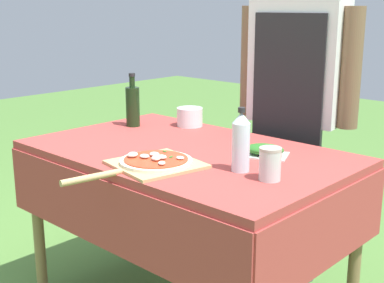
{
  "coord_description": "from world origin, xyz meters",
  "views": [
    {
      "loc": [
        1.52,
        -1.58,
        1.38
      ],
      "look_at": [
        0.03,
        0.0,
        0.83
      ],
      "focal_mm": 50.0,
      "sensor_mm": 36.0,
      "label": 1
    }
  ],
  "objects_px": {
    "prep_table": "(187,171)",
    "mixing_tub": "(190,117)",
    "pizza_on_peel": "(153,163)",
    "sauce_jar": "(270,166)",
    "herb_container": "(265,150)",
    "water_bottle": "(241,142)",
    "person_cook": "(296,92)",
    "oil_bottle": "(133,105)"
  },
  "relations": [
    {
      "from": "prep_table",
      "to": "mixing_tub",
      "type": "relative_size",
      "value": 10.56
    },
    {
      "from": "pizza_on_peel",
      "to": "mixing_tub",
      "type": "bearing_deg",
      "value": 132.54
    },
    {
      "from": "sauce_jar",
      "to": "mixing_tub",
      "type": "bearing_deg",
      "value": 151.45
    },
    {
      "from": "prep_table",
      "to": "herb_container",
      "type": "xyz_separation_m",
      "value": [
        0.3,
        0.15,
        0.12
      ]
    },
    {
      "from": "prep_table",
      "to": "water_bottle",
      "type": "bearing_deg",
      "value": -13.1
    },
    {
      "from": "pizza_on_peel",
      "to": "mixing_tub",
      "type": "distance_m",
      "value": 0.71
    },
    {
      "from": "person_cook",
      "to": "pizza_on_peel",
      "type": "bearing_deg",
      "value": 79.62
    },
    {
      "from": "water_bottle",
      "to": "mixing_tub",
      "type": "xyz_separation_m",
      "value": [
        -0.65,
        0.42,
        -0.06
      ]
    },
    {
      "from": "water_bottle",
      "to": "herb_container",
      "type": "distance_m",
      "value": 0.25
    },
    {
      "from": "water_bottle",
      "to": "person_cook",
      "type": "bearing_deg",
      "value": 107.54
    },
    {
      "from": "prep_table",
      "to": "oil_bottle",
      "type": "xyz_separation_m",
      "value": [
        -0.51,
        0.14,
        0.2
      ]
    },
    {
      "from": "oil_bottle",
      "to": "water_bottle",
      "type": "bearing_deg",
      "value": -14.52
    },
    {
      "from": "prep_table",
      "to": "oil_bottle",
      "type": "height_order",
      "value": "oil_bottle"
    },
    {
      "from": "person_cook",
      "to": "mixing_tub",
      "type": "xyz_separation_m",
      "value": [
        -0.43,
        -0.3,
        -0.14
      ]
    },
    {
      "from": "prep_table",
      "to": "sauce_jar",
      "type": "height_order",
      "value": "sauce_jar"
    },
    {
      "from": "person_cook",
      "to": "water_bottle",
      "type": "xyz_separation_m",
      "value": [
        0.23,
        -0.72,
        -0.07
      ]
    },
    {
      "from": "water_bottle",
      "to": "prep_table",
      "type": "bearing_deg",
      "value": 166.9
    },
    {
      "from": "water_bottle",
      "to": "oil_bottle",
      "type": "bearing_deg",
      "value": 165.48
    },
    {
      "from": "pizza_on_peel",
      "to": "sauce_jar",
      "type": "height_order",
      "value": "sauce_jar"
    },
    {
      "from": "person_cook",
      "to": "prep_table",
      "type": "bearing_deg",
      "value": 71.52
    },
    {
      "from": "pizza_on_peel",
      "to": "sauce_jar",
      "type": "bearing_deg",
      "value": 32.66
    },
    {
      "from": "prep_table",
      "to": "water_bottle",
      "type": "relative_size",
      "value": 5.76
    },
    {
      "from": "oil_bottle",
      "to": "sauce_jar",
      "type": "bearing_deg",
      "value": -13.28
    },
    {
      "from": "pizza_on_peel",
      "to": "person_cook",
      "type": "bearing_deg",
      "value": 97.4
    },
    {
      "from": "person_cook",
      "to": "sauce_jar",
      "type": "xyz_separation_m",
      "value": [
        0.37,
        -0.73,
        -0.13
      ]
    },
    {
      "from": "herb_container",
      "to": "sauce_jar",
      "type": "relative_size",
      "value": 1.91
    },
    {
      "from": "prep_table",
      "to": "water_bottle",
      "type": "distance_m",
      "value": 0.42
    },
    {
      "from": "water_bottle",
      "to": "herb_container",
      "type": "bearing_deg",
      "value": 103.46
    },
    {
      "from": "person_cook",
      "to": "mixing_tub",
      "type": "relative_size",
      "value": 12.65
    },
    {
      "from": "sauce_jar",
      "to": "herb_container",
      "type": "bearing_deg",
      "value": 128.88
    },
    {
      "from": "prep_table",
      "to": "person_cook",
      "type": "xyz_separation_m",
      "value": [
        0.13,
        0.64,
        0.28
      ]
    },
    {
      "from": "pizza_on_peel",
      "to": "sauce_jar",
      "type": "relative_size",
      "value": 4.75
    },
    {
      "from": "pizza_on_peel",
      "to": "water_bottle",
      "type": "height_order",
      "value": "water_bottle"
    },
    {
      "from": "person_cook",
      "to": "herb_container",
      "type": "bearing_deg",
      "value": 102.16
    },
    {
      "from": "pizza_on_peel",
      "to": "oil_bottle",
      "type": "distance_m",
      "value": 0.72
    },
    {
      "from": "person_cook",
      "to": "water_bottle",
      "type": "distance_m",
      "value": 0.76
    },
    {
      "from": "person_cook",
      "to": "herb_container",
      "type": "distance_m",
      "value": 0.55
    },
    {
      "from": "prep_table",
      "to": "oil_bottle",
      "type": "relative_size",
      "value": 5.13
    },
    {
      "from": "pizza_on_peel",
      "to": "sauce_jar",
      "type": "distance_m",
      "value": 0.45
    },
    {
      "from": "oil_bottle",
      "to": "water_bottle",
      "type": "height_order",
      "value": "oil_bottle"
    },
    {
      "from": "oil_bottle",
      "to": "pizza_on_peel",
      "type": "bearing_deg",
      "value": -34.78
    },
    {
      "from": "oil_bottle",
      "to": "sauce_jar",
      "type": "xyz_separation_m",
      "value": [
        1.0,
        -0.24,
        -0.05
      ]
    }
  ]
}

